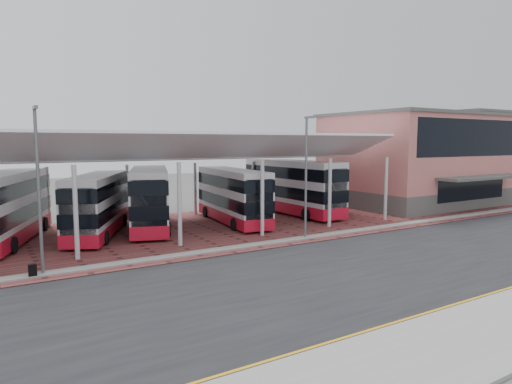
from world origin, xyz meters
TOP-DOWN VIEW (x-y plane):
  - ground at (0.00, 0.00)m, footprint 140.00×140.00m
  - road at (0.00, -1.00)m, footprint 120.00×14.00m
  - forecourt at (2.00, 13.00)m, footprint 72.00×16.00m
  - north_kerb at (0.00, 6.20)m, footprint 120.00×0.80m
  - yellow_line_near at (0.00, -7.00)m, footprint 120.00×0.12m
  - yellow_line_far at (0.00, -6.70)m, footprint 120.00×0.12m
  - canopy at (-6.00, 13.94)m, footprint 37.00×11.63m
  - terminal at (23.00, 13.92)m, footprint 18.40×14.40m
  - warehouse at (48.00, 24.00)m, footprint 30.50×20.50m
  - lamp_west at (-14.00, 6.27)m, footprint 0.16×0.90m
  - lamp_east at (2.00, 6.27)m, footprint 0.16×0.90m
  - bus_1 at (-14.83, 15.31)m, footprint 6.18×11.06m
  - bus_2 at (-9.48, 14.52)m, footprint 6.47×10.09m
  - bus_3 at (-5.61, 15.18)m, footprint 5.94×11.04m
  - bus_4 at (0.72, 13.98)m, footprint 3.64×10.47m
  - bus_5 at (7.47, 15.20)m, footprint 3.00×11.55m
  - suitcase at (-14.48, 6.00)m, footprint 0.37×0.26m

SIDE VIEW (x-z plane):
  - ground at x=0.00m, z-range 0.00..0.00m
  - road at x=0.00m, z-range 0.00..0.02m
  - yellow_line_near at x=0.00m, z-range 0.02..0.03m
  - yellow_line_far at x=0.00m, z-range 0.02..0.03m
  - forecourt at x=2.00m, z-range 0.00..0.06m
  - north_kerb at x=0.00m, z-range 0.00..0.14m
  - suitcase at x=-14.48m, z-range 0.06..0.69m
  - bus_2 at x=-9.48m, z-range 0.05..4.20m
  - bus_4 at x=0.72m, z-range 0.05..4.27m
  - bus_3 at x=-5.61m, z-range 0.05..4.51m
  - bus_1 at x=-14.83m, z-range 0.05..4.53m
  - bus_5 at x=7.47m, z-range 0.04..4.79m
  - lamp_west at x=-14.00m, z-range 0.32..8.40m
  - lamp_east at x=2.00m, z-range 0.32..8.40m
  - terminal at x=23.00m, z-range 0.03..9.28m
  - warehouse at x=48.00m, z-range 0.03..10.28m
  - canopy at x=-6.00m, z-range 2.26..9.33m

